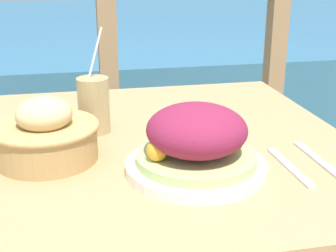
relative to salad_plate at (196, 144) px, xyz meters
The scene contains 8 objects.
patio_table 0.25m from the salad_plate, 116.49° to the left, with size 0.96×0.90×0.71m.
railing_fence 0.99m from the salad_plate, 95.02° to the left, with size 2.80×0.08×1.07m.
sea_backdrop 3.52m from the salad_plate, 91.42° to the left, with size 12.00×4.00×0.57m.
salad_plate is the anchor object (origin of this frame).
drink_glass 0.32m from the salad_plate, 124.42° to the left, with size 0.08×0.07×0.24m.
bread_basket 0.30m from the salad_plate, 157.69° to the left, with size 0.22×0.22×0.13m.
fork 0.19m from the salad_plate, ahead, with size 0.02×0.18×0.00m.
knife 0.26m from the salad_plate, ahead, with size 0.02×0.18×0.00m.
Camera 1 is at (-0.13, -0.96, 1.10)m, focal length 50.00 mm.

